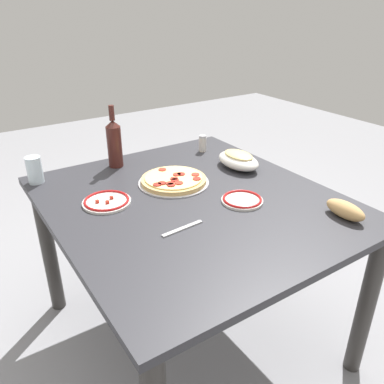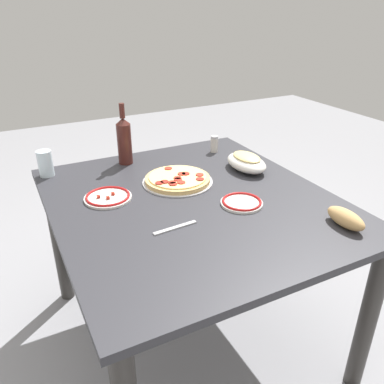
% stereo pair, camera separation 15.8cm
% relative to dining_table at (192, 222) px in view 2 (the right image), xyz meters
% --- Properties ---
extents(ground_plane, '(8.00, 8.00, 0.00)m').
position_rel_dining_table_xyz_m(ground_plane, '(0.00, 0.00, -0.63)').
color(ground_plane, gray).
rests_on(ground_plane, ground).
extents(dining_table, '(1.23, 1.09, 0.74)m').
position_rel_dining_table_xyz_m(dining_table, '(0.00, 0.00, 0.00)').
color(dining_table, '#2D2D33').
rests_on(dining_table, ground).
extents(pepperoni_pizza, '(0.31, 0.31, 0.03)m').
position_rel_dining_table_xyz_m(pepperoni_pizza, '(0.17, -0.02, 0.12)').
color(pepperoni_pizza, '#B7B7BC').
rests_on(pepperoni_pizza, dining_table).
extents(baked_pasta_dish, '(0.24, 0.15, 0.08)m').
position_rel_dining_table_xyz_m(baked_pasta_dish, '(0.15, -0.37, 0.15)').
color(baked_pasta_dish, white).
rests_on(baked_pasta_dish, dining_table).
extents(wine_bottle, '(0.07, 0.07, 0.30)m').
position_rel_dining_table_xyz_m(wine_bottle, '(0.50, 0.11, 0.23)').
color(wine_bottle, '#471E19').
rests_on(wine_bottle, dining_table).
extents(water_glass, '(0.07, 0.07, 0.12)m').
position_rel_dining_table_xyz_m(water_glass, '(0.51, 0.49, 0.17)').
color(water_glass, silver).
rests_on(water_glass, dining_table).
extents(side_plate_near, '(0.17, 0.17, 0.02)m').
position_rel_dining_table_xyz_m(side_plate_near, '(-0.13, -0.15, 0.12)').
color(side_plate_near, white).
rests_on(side_plate_near, dining_table).
extents(side_plate_far, '(0.19, 0.19, 0.02)m').
position_rel_dining_table_xyz_m(side_plate_far, '(0.15, 0.31, 0.12)').
color(side_plate_far, white).
rests_on(side_plate_far, dining_table).
extents(bread_loaf, '(0.16, 0.07, 0.06)m').
position_rel_dining_table_xyz_m(bread_loaf, '(-0.44, -0.39, 0.14)').
color(bread_loaf, tan).
rests_on(bread_loaf, dining_table).
extents(spice_shaker, '(0.04, 0.04, 0.09)m').
position_rel_dining_table_xyz_m(spice_shaker, '(0.44, -0.36, 0.15)').
color(spice_shaker, silver).
rests_on(spice_shaker, dining_table).
extents(fork_right, '(0.03, 0.17, 0.00)m').
position_rel_dining_table_xyz_m(fork_right, '(-0.18, 0.16, 0.11)').
color(fork_right, '#B7B7BC').
rests_on(fork_right, dining_table).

